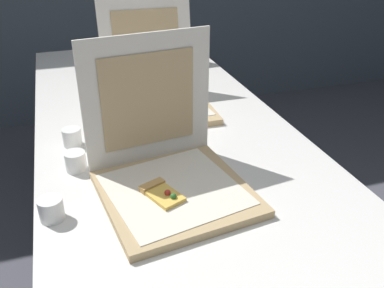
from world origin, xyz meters
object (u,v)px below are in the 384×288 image
(pizza_box_middle, at_px, (157,93))
(cup_white_near_center, at_px, (76,161))
(cup_white_mid, at_px, (72,137))
(table, at_px, (170,149))
(cup_white_near_left, at_px, (51,209))
(pizza_box_front, at_px, (169,171))
(pizza_box_back, at_px, (151,56))

(pizza_box_middle, bearing_deg, cup_white_near_center, -130.32)
(cup_white_near_center, xyz_separation_m, cup_white_mid, (0.00, 0.16, 0.00))
(table, height_order, cup_white_near_left, cup_white_near_left)
(table, xyz_separation_m, pizza_box_front, (-0.08, -0.29, 0.10))
(cup_white_mid, bearing_deg, pizza_box_middle, 33.67)
(pizza_box_front, bearing_deg, cup_white_near_left, 179.58)
(table, distance_m, cup_white_near_left, 0.51)
(pizza_box_back, xyz_separation_m, cup_white_mid, (-0.42, -0.69, -0.03))
(pizza_box_back, height_order, cup_white_near_center, pizza_box_back)
(pizza_box_back, bearing_deg, table, -101.99)
(cup_white_near_left, height_order, cup_white_mid, same)
(pizza_box_front, height_order, pizza_box_middle, pizza_box_front)
(table, xyz_separation_m, pizza_box_back, (0.11, 0.73, 0.10))
(pizza_box_front, xyz_separation_m, pizza_box_back, (0.19, 1.03, -0.00))
(pizza_box_middle, distance_m, pizza_box_back, 0.48)
(pizza_box_front, height_order, pizza_box_back, same)
(table, xyz_separation_m, pizza_box_middle, (0.02, 0.26, 0.10))
(cup_white_near_center, bearing_deg, pizza_box_back, 63.77)
(cup_white_near_left, bearing_deg, table, 40.39)
(pizza_box_back, height_order, cup_white_mid, pizza_box_back)
(table, relative_size, cup_white_mid, 39.07)
(pizza_box_front, relative_size, cup_white_near_left, 6.88)
(table, relative_size, cup_white_near_center, 39.07)
(pizza_box_front, xyz_separation_m, cup_white_near_center, (-0.23, 0.18, -0.03))
(table, relative_size, pizza_box_front, 5.68)
(pizza_box_front, bearing_deg, cup_white_near_center, 135.48)
(cup_white_near_center, height_order, cup_white_mid, same)
(cup_white_near_center, bearing_deg, cup_white_near_left, -108.92)
(pizza_box_back, distance_m, cup_white_mid, 0.81)
(pizza_box_back, bearing_deg, pizza_box_middle, -103.89)
(table, distance_m, cup_white_mid, 0.32)
(pizza_box_middle, xyz_separation_m, pizza_box_back, (0.09, 0.47, -0.00))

